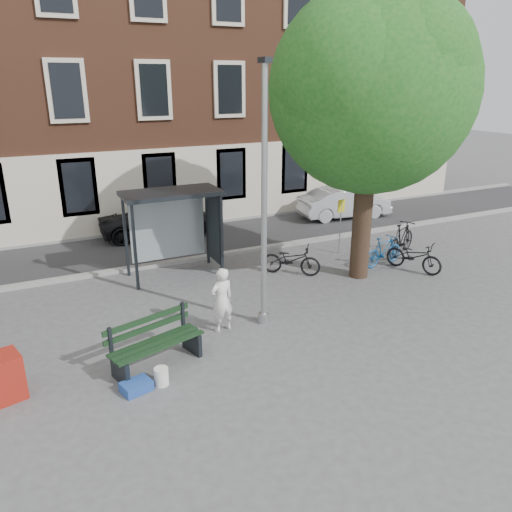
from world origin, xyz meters
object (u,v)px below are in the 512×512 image
object	(u,v)px
car_silver	(344,203)
notice_sign	(341,215)
bike_d	(402,239)
painter	(222,300)
car_dark	(159,219)
lamppost	(264,213)
bike_c	(414,256)
bus_shelter	(184,212)
bike_b	(384,251)
bench	(155,345)
bike_a	(291,260)

from	to	relation	value
car_silver	notice_sign	size ratio (longest dim) A/B	2.11
bike_d	painter	bearing A→B (deg)	81.97
car_dark	notice_sign	bearing A→B (deg)	-130.57
lamppost	painter	distance (m)	2.26
bike_d	bike_c	bearing A→B (deg)	127.54
bus_shelter	bike_c	world-z (taller)	bus_shelter
notice_sign	bike_b	bearing A→B (deg)	-83.73
car_dark	bus_shelter	bearing A→B (deg)	179.81
bike_c	notice_sign	size ratio (longest dim) A/B	0.96
bench	bike_d	size ratio (longest dim) A/B	1.11
bike_c	bike_d	bearing A→B (deg)	41.00
painter	car_silver	size ratio (longest dim) A/B	0.40
bike_d	car_silver	distance (m)	5.03
bike_a	notice_sign	world-z (taller)	notice_sign
painter	bike_d	bearing A→B (deg)	-170.94
bench	bus_shelter	bearing A→B (deg)	48.09
bench	painter	bearing A→B (deg)	7.61
lamppost	painter	xyz separation A→B (m)	(-1.06, 0.07, -1.99)
lamppost	bench	world-z (taller)	lamppost
bike_a	bike_d	size ratio (longest dim) A/B	0.96
bus_shelter	car_silver	world-z (taller)	bus_shelter
car_silver	bench	bearing A→B (deg)	134.58
bike_b	bike_c	size ratio (longest dim) A/B	0.89
bench	car_dark	size ratio (longest dim) A/B	0.48
car_silver	bike_d	bearing A→B (deg)	173.93
car_silver	bike_b	bearing A→B (deg)	163.57
bike_b	lamppost	bearing A→B (deg)	100.49
notice_sign	car_silver	bearing A→B (deg)	38.04
bike_c	car_silver	size ratio (longest dim) A/B	0.46
bike_d	notice_sign	distance (m)	2.24
painter	bus_shelter	bearing A→B (deg)	-105.03
car_dark	bike_b	bearing A→B (deg)	-135.26
lamppost	car_dark	size ratio (longest dim) A/B	1.38
car_silver	bike_c	bearing A→B (deg)	170.76
bike_b	bike_a	bearing A→B (deg)	69.19
painter	bike_a	world-z (taller)	painter
bike_d	car_silver	world-z (taller)	car_silver
bike_c	car_dark	size ratio (longest dim) A/B	0.41
bike_b	notice_sign	world-z (taller)	notice_sign
car_dark	notice_sign	distance (m)	7.01
bike_a	car_silver	bearing A→B (deg)	-7.96
bike_a	bike_b	size ratio (longest dim) A/B	1.11
bike_a	car_dark	xyz separation A→B (m)	(-2.50, 5.87, 0.14)
bus_shelter	painter	world-z (taller)	bus_shelter
painter	bike_d	distance (m)	7.94
notice_sign	car_dark	bearing A→B (deg)	120.66
painter	bike_b	distance (m)	6.61
bike_d	car_dark	bearing A→B (deg)	23.17
lamppost	bus_shelter	world-z (taller)	lamppost
car_dark	bench	bearing A→B (deg)	168.21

